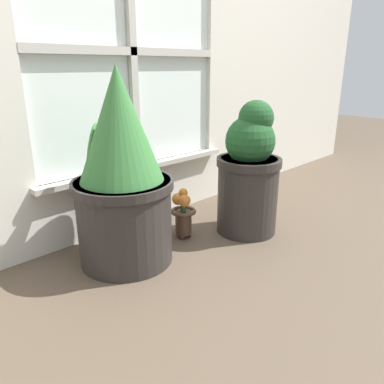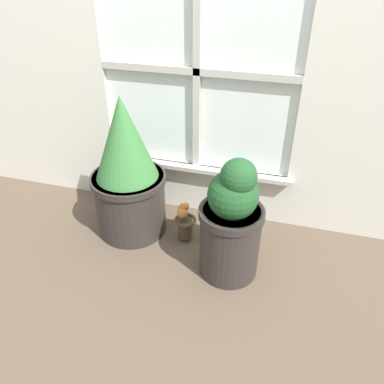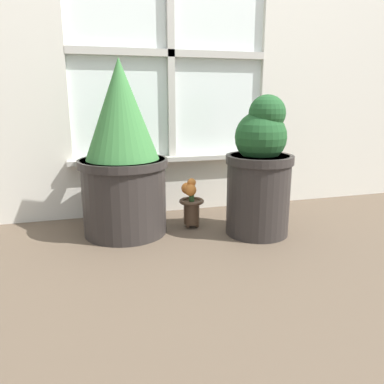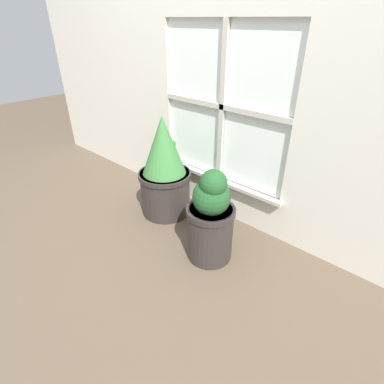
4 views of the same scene
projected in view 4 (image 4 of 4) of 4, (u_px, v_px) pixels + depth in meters
ground_plane at (163, 246)px, 2.04m from camera, size 10.00×10.00×0.00m
wall_with_window at (228, 32)px, 1.80m from camera, size 4.40×0.10×2.50m
potted_plant_left at (164, 171)px, 2.23m from camera, size 0.40×0.40×0.78m
potted_plant_right at (211, 219)px, 1.82m from camera, size 0.30×0.30×0.62m
flower_vase at (195, 213)px, 2.16m from camera, size 0.12×0.12×0.24m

